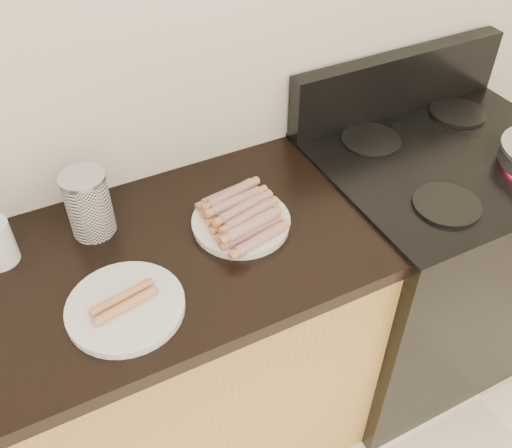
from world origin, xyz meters
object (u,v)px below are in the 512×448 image
canister (89,204)px  stove (422,263)px  side_plate (126,307)px  main_plate (241,223)px

canister → stove: bearing=-9.7°
stove → side_plate: size_ratio=3.47×
stove → main_plate: 0.82m
stove → canister: bearing=170.3°
stove → main_plate: size_ratio=3.67×
stove → side_plate: (-1.03, -0.11, 0.45)m
main_plate → canister: (-0.34, 0.16, 0.08)m
main_plate → side_plate: (-0.35, -0.13, 0.00)m
stove → main_plate: (-0.68, 0.02, 0.45)m
side_plate → canister: size_ratio=1.51×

